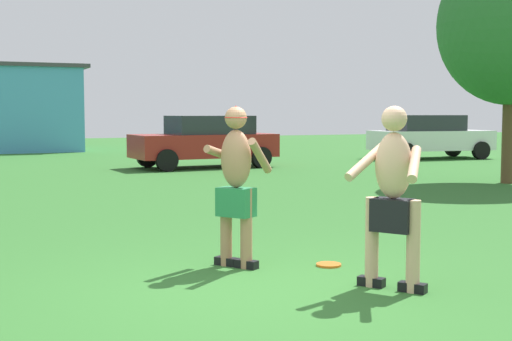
{
  "coord_description": "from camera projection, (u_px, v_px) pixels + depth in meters",
  "views": [
    {
      "loc": [
        -2.6,
        -5.99,
        1.69
      ],
      "look_at": [
        0.72,
        1.69,
        1.0
      ],
      "focal_mm": 49.43,
      "sensor_mm": 36.0,
      "label": 1
    }
  ],
  "objects": [
    {
      "name": "ground_plane",
      "position": [
        257.0,
        292.0,
        6.65
      ],
      "size": [
        80.0,
        80.0,
        0.0
      ],
      "primitive_type": "plane",
      "color": "#2D6628"
    },
    {
      "name": "frisbee",
      "position": [
        329.0,
        265.0,
        7.76
      ],
      "size": [
        0.28,
        0.28,
        0.03
      ],
      "primitive_type": "cylinder",
      "color": "orange",
      "rests_on": "ground_plane"
    },
    {
      "name": "car_white_far_end",
      "position": [
        429.0,
        136.0,
        25.55
      ],
      "size": [
        4.48,
        2.43,
        1.58
      ],
      "color": "white",
      "rests_on": "ground_plane"
    },
    {
      "name": "player_with_cap",
      "position": [
        236.0,
        178.0,
        7.64
      ],
      "size": [
        0.77,
        0.83,
        1.76
      ],
      "color": "black",
      "rests_on": "ground_plane"
    },
    {
      "name": "tree_left_field",
      "position": [
        512.0,
        25.0,
        16.48
      ],
      "size": [
        3.47,
        3.47,
        5.61
      ],
      "color": "brown",
      "rests_on": "ground_plane"
    },
    {
      "name": "player_in_black",
      "position": [
        393.0,
        192.0,
        6.66
      ],
      "size": [
        0.78,
        0.82,
        1.75
      ],
      "color": "black",
      "rests_on": "ground_plane"
    },
    {
      "name": "car_red_mid_lot",
      "position": [
        205.0,
        141.0,
        21.47
      ],
      "size": [
        4.39,
        2.22,
        1.58
      ],
      "color": "maroon",
      "rests_on": "ground_plane"
    }
  ]
}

